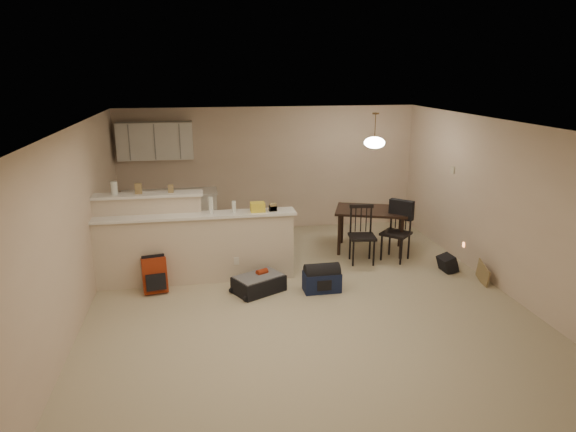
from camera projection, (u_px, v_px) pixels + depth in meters
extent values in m
plane|color=#BBAF8F|center=(303.00, 298.00, 7.45)|extent=(7.00, 7.00, 0.00)
plane|color=white|center=(305.00, 124.00, 6.77)|extent=(7.00, 7.00, 0.00)
cube|color=beige|center=(269.00, 169.00, 10.43)|extent=(6.00, 0.02, 2.50)
cube|color=beige|center=(398.00, 343.00, 3.79)|extent=(6.00, 0.02, 2.50)
cube|color=beige|center=(76.00, 226.00, 6.62)|extent=(0.02, 7.00, 2.50)
cube|color=beige|center=(502.00, 206.00, 7.60)|extent=(0.02, 7.00, 2.50)
cube|color=beige|center=(197.00, 249.00, 7.91)|extent=(3.00, 0.28, 1.05)
cube|color=white|center=(195.00, 215.00, 7.76)|extent=(3.08, 0.38, 0.04)
cube|color=beige|center=(150.00, 238.00, 7.97)|extent=(1.60, 0.24, 1.35)
cube|color=white|center=(147.00, 195.00, 7.78)|extent=(1.68, 0.34, 0.04)
cube|color=white|center=(155.00, 141.00, 9.71)|extent=(1.40, 0.34, 0.70)
cube|color=white|center=(171.00, 216.00, 10.02)|extent=(1.80, 0.60, 0.90)
cube|color=beige|center=(453.00, 170.00, 9.00)|extent=(0.02, 0.12, 0.12)
cylinder|color=silver|center=(114.00, 188.00, 7.67)|extent=(0.10, 0.10, 0.20)
cube|color=olive|center=(138.00, 189.00, 7.73)|extent=(0.10, 0.07, 0.16)
cube|color=olive|center=(171.00, 189.00, 7.81)|extent=(0.08, 0.06, 0.12)
cylinder|color=silver|center=(211.00, 205.00, 7.76)|extent=(0.07, 0.07, 0.26)
cylinder|color=silver|center=(234.00, 207.00, 7.83)|extent=(0.06, 0.06, 0.18)
cube|color=olive|center=(258.00, 207.00, 7.90)|extent=(0.22, 0.18, 0.14)
cube|color=olive|center=(273.00, 208.00, 7.95)|extent=(0.12, 0.10, 0.08)
cube|color=olive|center=(273.00, 207.00, 7.94)|extent=(0.10, 0.10, 0.11)
cube|color=black|center=(371.00, 210.00, 9.22)|extent=(1.46, 1.21, 0.04)
cylinder|color=black|center=(339.00, 235.00, 9.10)|extent=(0.06, 0.06, 0.74)
cylinder|color=black|center=(401.00, 238.00, 8.92)|extent=(0.06, 0.06, 0.74)
cylinder|color=black|center=(342.00, 224.00, 9.73)|extent=(0.06, 0.06, 0.74)
cylinder|color=black|center=(400.00, 227.00, 9.55)|extent=(0.06, 0.06, 0.74)
cylinder|color=brown|center=(375.00, 127.00, 8.81)|extent=(0.02, 0.02, 0.50)
cylinder|color=brown|center=(376.00, 113.00, 8.74)|extent=(0.12, 0.12, 0.03)
ellipsoid|color=white|center=(374.00, 143.00, 8.88)|extent=(0.36, 0.36, 0.20)
cube|color=black|center=(259.00, 284.00, 7.65)|extent=(0.84, 0.74, 0.24)
cube|color=maroon|center=(155.00, 275.00, 7.61)|extent=(0.38, 0.28, 0.52)
cube|color=#131C3D|center=(322.00, 282.00, 7.66)|extent=(0.55, 0.31, 0.30)
cube|color=black|center=(447.00, 264.00, 8.41)|extent=(0.23, 0.31, 0.26)
cube|color=olive|center=(483.00, 274.00, 7.93)|extent=(0.07, 0.41, 0.31)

